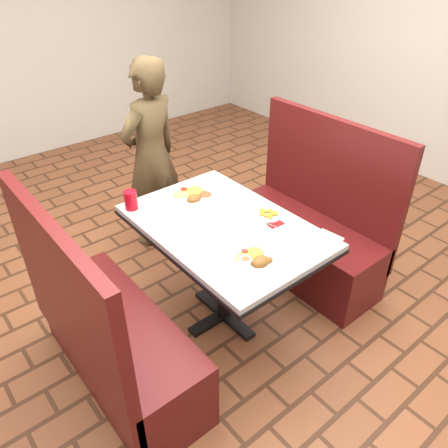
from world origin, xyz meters
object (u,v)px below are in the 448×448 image
(dining_table, at_px, (224,237))
(red_tumbler, at_px, (131,200))
(near_dinner_plate, at_px, (255,257))
(plantain_plate, at_px, (268,214))
(booth_bench_right, at_px, (307,234))
(diner_person, at_px, (151,157))
(far_dinner_plate, at_px, (193,193))
(booth_bench_left, at_px, (111,339))

(dining_table, bearing_deg, red_tumbler, 123.39)
(near_dinner_plate, height_order, plantain_plate, near_dinner_plate)
(booth_bench_right, relative_size, diner_person, 0.80)
(diner_person, bearing_deg, plantain_plate, 81.72)
(dining_table, xyz_separation_m, plantain_plate, (0.26, -0.10, 0.11))
(far_dinner_plate, distance_m, red_tumbler, 0.40)
(booth_bench_right, xyz_separation_m, red_tumbler, (-1.13, 0.50, 0.48))
(booth_bench_left, height_order, near_dinner_plate, booth_bench_left)
(booth_bench_right, height_order, diner_person, diner_person)
(booth_bench_left, distance_m, plantain_plate, 1.15)
(dining_table, height_order, near_dinner_plate, near_dinner_plate)
(diner_person, xyz_separation_m, plantain_plate, (0.10, -1.19, 0.01))
(booth_bench_right, relative_size, near_dinner_plate, 4.91)
(plantain_plate, height_order, red_tumbler, red_tumbler)
(far_dinner_plate, height_order, red_tumbler, red_tumbler)
(dining_table, relative_size, far_dinner_plate, 4.06)
(booth_bench_left, height_order, far_dinner_plate, booth_bench_left)
(far_dinner_plate, height_order, plantain_plate, far_dinner_plate)
(plantain_plate, bearing_deg, booth_bench_left, 174.78)
(dining_table, xyz_separation_m, near_dinner_plate, (-0.10, -0.37, 0.12))
(diner_person, distance_m, red_tumbler, 0.77)
(near_dinner_plate, relative_size, red_tumbler, 2.03)
(dining_table, distance_m, diner_person, 1.11)
(red_tumbler, bearing_deg, booth_bench_left, -132.78)
(red_tumbler, bearing_deg, booth_bench_right, -24.02)
(booth_bench_right, relative_size, red_tumbler, 9.95)
(dining_table, relative_size, booth_bench_right, 1.01)
(dining_table, distance_m, red_tumbler, 0.62)
(booth_bench_left, xyz_separation_m, diner_person, (0.97, 1.09, 0.42))
(dining_table, distance_m, booth_bench_right, 0.86)
(dining_table, bearing_deg, far_dinner_plate, 82.92)
(near_dinner_plate, distance_m, red_tumbler, 0.91)
(booth_bench_right, xyz_separation_m, near_dinner_plate, (-0.90, -0.37, 0.45))
(dining_table, relative_size, booth_bench_left, 1.01)
(booth_bench_left, height_order, red_tumbler, booth_bench_left)
(booth_bench_left, xyz_separation_m, red_tumbler, (0.47, 0.50, 0.48))
(booth_bench_right, height_order, red_tumbler, booth_bench_right)
(booth_bench_left, bearing_deg, near_dinner_plate, -28.08)
(diner_person, xyz_separation_m, red_tumbler, (-0.50, -0.59, 0.06))
(booth_bench_right, bearing_deg, red_tumbler, 155.98)
(booth_bench_left, xyz_separation_m, plantain_plate, (1.06, -0.10, 0.43))
(diner_person, distance_m, far_dinner_plate, 0.73)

